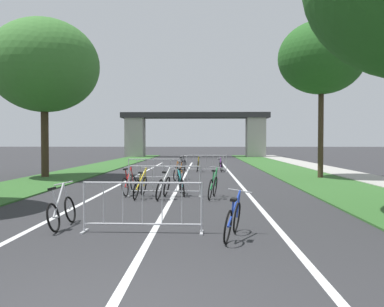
% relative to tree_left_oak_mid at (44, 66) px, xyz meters
% --- Properties ---
extents(grass_verge_left, '(3.37, 56.55, 0.05)m').
position_rel_tree_left_oak_mid_xyz_m(grass_verge_left, '(0.74, 6.05, -5.78)').
color(grass_verge_left, '#2D5B26').
rests_on(grass_verge_left, ground).
extents(grass_verge_right, '(3.37, 56.55, 0.05)m').
position_rel_tree_left_oak_mid_xyz_m(grass_verge_right, '(13.70, 6.05, -5.78)').
color(grass_verge_right, '#2D5B26').
rests_on(grass_verge_right, ground).
extents(sidewalk_path_right, '(2.17, 56.55, 0.08)m').
position_rel_tree_left_oak_mid_xyz_m(sidewalk_path_right, '(16.47, 6.05, -5.76)').
color(sidewalk_path_right, '#9E9B93').
rests_on(sidewalk_path_right, ground).
extents(lane_stripe_center, '(0.14, 32.72, 0.01)m').
position_rel_tree_left_oak_mid_xyz_m(lane_stripe_center, '(7.22, -0.72, -5.80)').
color(lane_stripe_center, silver).
rests_on(lane_stripe_center, ground).
extents(lane_stripe_right_lane, '(0.14, 32.72, 0.01)m').
position_rel_tree_left_oak_mid_xyz_m(lane_stripe_right_lane, '(9.86, -0.72, -5.80)').
color(lane_stripe_right_lane, silver).
rests_on(lane_stripe_right_lane, ground).
extents(lane_stripe_left_lane, '(0.14, 32.72, 0.01)m').
position_rel_tree_left_oak_mid_xyz_m(lane_stripe_left_lane, '(4.58, -0.72, -5.80)').
color(lane_stripe_left_lane, silver).
rests_on(lane_stripe_left_lane, ground).
extents(overpass_bridge, '(18.04, 2.81, 5.43)m').
position_rel_tree_left_oak_mid_xyz_m(overpass_bridge, '(7.22, 29.65, -2.34)').
color(overpass_bridge, '#2D2D30').
rests_on(overpass_bridge, ground).
extents(tree_left_oak_mid, '(5.66, 5.66, 8.22)m').
position_rel_tree_left_oak_mid_xyz_m(tree_left_oak_mid, '(0.00, 0.00, 0.00)').
color(tree_left_oak_mid, '#3D2D1E').
rests_on(tree_left_oak_mid, ground).
extents(tree_right_pine_far, '(4.34, 4.34, 7.97)m').
position_rel_tree_left_oak_mid_xyz_m(tree_right_pine_far, '(14.21, -0.09, 0.31)').
color(tree_right_pine_far, '#3D2D1E').
rests_on(tree_right_pine_far, ground).
extents(crowd_barrier_nearest, '(2.50, 0.49, 1.05)m').
position_rel_tree_left_oak_mid_xyz_m(crowd_barrier_nearest, '(7.01, -12.90, -5.28)').
color(crowd_barrier_nearest, '#ADADB2').
rests_on(crowd_barrier_nearest, ground).
extents(crowd_barrier_second, '(2.50, 0.52, 1.05)m').
position_rel_tree_left_oak_mid_xyz_m(crowd_barrier_second, '(6.92, -7.23, -5.28)').
color(crowd_barrier_second, '#ADADB2').
rests_on(crowd_barrier_second, ground).
extents(crowd_barrier_third, '(2.49, 0.47, 1.05)m').
position_rel_tree_left_oak_mid_xyz_m(crowd_barrier_third, '(5.88, -1.56, -5.28)').
color(crowd_barrier_third, '#ADADB2').
rests_on(crowd_barrier_third, ground).
extents(crowd_barrier_fourth, '(2.50, 0.48, 1.05)m').
position_rel_tree_left_oak_mid_xyz_m(crowd_barrier_fourth, '(8.44, 4.11, -5.28)').
color(crowd_barrier_fourth, '#ADADB2').
rests_on(crowd_barrier_fourth, ground).
extents(bicycle_yellow_0, '(0.57, 1.70, 1.02)m').
position_rel_tree_left_oak_mid_xyz_m(bicycle_yellow_0, '(6.15, -7.60, -5.43)').
color(bicycle_yellow_0, black).
rests_on(bicycle_yellow_0, ground).
extents(bicycle_silver_1, '(0.45, 1.65, 0.98)m').
position_rel_tree_left_oak_mid_xyz_m(bicycle_silver_1, '(5.17, -12.42, -5.44)').
color(bicycle_silver_1, black).
rests_on(bicycle_silver_1, ground).
extents(bicycle_teal_2, '(0.56, 1.67, 0.95)m').
position_rel_tree_left_oak_mid_xyz_m(bicycle_teal_2, '(7.47, -6.76, -5.43)').
color(bicycle_teal_2, black).
rests_on(bicycle_teal_2, ground).
extents(bicycle_green_3, '(0.62, 1.67, 1.03)m').
position_rel_tree_left_oak_mid_xyz_m(bicycle_green_3, '(8.57, -7.61, -5.41)').
color(bicycle_green_3, black).
rests_on(bicycle_green_3, ground).
extents(bicycle_red_4, '(0.53, 1.61, 1.01)m').
position_rel_tree_left_oak_mid_xyz_m(bicycle_red_4, '(5.64, -6.82, -5.43)').
color(bicycle_red_4, black).
rests_on(bicycle_red_4, ground).
extents(bicycle_black_5, '(0.49, 1.77, 1.02)m').
position_rel_tree_left_oak_mid_xyz_m(bicycle_black_5, '(6.98, 4.60, -5.41)').
color(bicycle_black_5, black).
rests_on(bicycle_black_5, ground).
extents(bicycle_purple_6, '(0.45, 1.58, 0.91)m').
position_rel_tree_left_oak_mid_xyz_m(bicycle_purple_6, '(9.37, 4.64, -5.45)').
color(bicycle_purple_6, black).
rests_on(bicycle_purple_6, ground).
extents(bicycle_orange_7, '(0.54, 1.72, 0.99)m').
position_rel_tree_left_oak_mid_xyz_m(bicycle_orange_7, '(7.07, -1.10, -5.42)').
color(bicycle_orange_7, black).
rests_on(bicycle_orange_7, ground).
extents(bicycle_white_8, '(0.63, 1.71, 1.05)m').
position_rel_tree_left_oak_mid_xyz_m(bicycle_white_8, '(6.93, -7.73, -5.42)').
color(bicycle_white_8, black).
rests_on(bicycle_white_8, ground).
extents(bicycle_blue_9, '(0.67, 1.60, 0.92)m').
position_rel_tree_left_oak_mid_xyz_m(bicycle_blue_9, '(8.83, -13.32, -5.44)').
color(bicycle_blue_9, black).
rests_on(bicycle_blue_9, ground).
extents(bicycle_yellow_10, '(0.45, 1.76, 1.00)m').
position_rel_tree_left_oak_mid_xyz_m(bicycle_yellow_10, '(7.91, 4.61, -5.41)').
color(bicycle_yellow_10, black).
rests_on(bicycle_yellow_10, ground).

